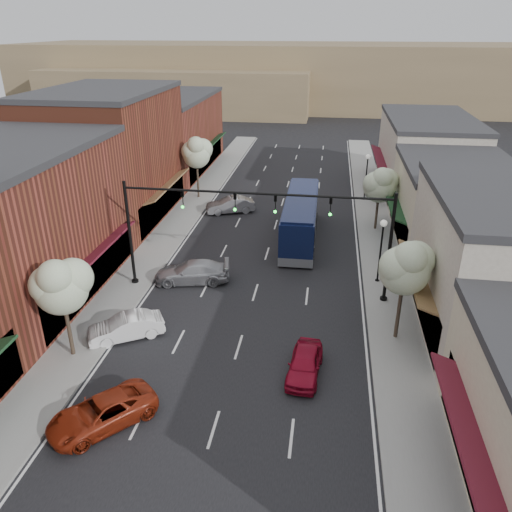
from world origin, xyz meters
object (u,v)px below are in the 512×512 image
at_px(tree_right_near, 406,266).
at_px(lamp_post_near, 382,241).
at_px(tree_right_far, 380,184).
at_px(coach_bus, 301,218).
at_px(tree_left_near, 61,284).
at_px(red_hatchback, 305,364).
at_px(parked_car_a, 102,412).
at_px(parked_car_b, 126,327).
at_px(tree_left_far, 197,152).
at_px(signal_mast_right, 350,230).
at_px(signal_mast_left, 165,220).
at_px(parked_car_c, 192,272).
at_px(parked_car_e, 230,205).
at_px(lamp_post_far, 367,169).

distance_m(tree_right_near, lamp_post_near, 6.74).
height_order(tree_right_far, coach_bus, tree_right_far).
xyz_separation_m(tree_right_near, tree_left_near, (-16.60, -4.00, -0.23)).
bearing_deg(red_hatchback, tree_left_near, -173.53).
relative_size(tree_left_near, red_hatchback, 1.51).
distance_m(coach_bus, parked_car_a, 22.70).
relative_size(coach_bus, parked_car_b, 2.78).
relative_size(tree_left_far, lamp_post_near, 1.38).
relative_size(signal_mast_right, signal_mast_left, 1.00).
xyz_separation_m(signal_mast_left, coach_bus, (7.86, 9.20, -2.83)).
height_order(tree_left_far, parked_car_b, tree_left_far).
bearing_deg(parked_car_c, red_hatchback, 31.52).
distance_m(tree_left_far, parked_car_e, 6.50).
bearing_deg(tree_right_near, tree_left_near, -166.45).
distance_m(tree_left_near, tree_left_far, 26.00).
bearing_deg(tree_left_far, parked_car_e, -42.70).
relative_size(red_hatchback, parked_car_a, 0.82).
distance_m(tree_left_near, parked_car_c, 10.34).
relative_size(tree_right_near, tree_right_far, 1.10).
distance_m(lamp_post_near, parked_car_b, 16.55).
relative_size(signal_mast_right, tree_right_near, 1.38).
height_order(tree_left_far, lamp_post_far, tree_left_far).
xyz_separation_m(tree_right_far, parked_car_a, (-13.07, -24.32, -3.35)).
relative_size(signal_mast_right, lamp_post_near, 1.85).
bearing_deg(tree_left_near, signal_mast_right, 30.14).
height_order(tree_left_near, tree_left_far, tree_left_far).
relative_size(parked_car_b, parked_car_c, 0.82).
height_order(signal_mast_left, lamp_post_near, signal_mast_left).
xyz_separation_m(tree_left_far, lamp_post_far, (16.05, 2.06, -1.60)).
xyz_separation_m(tree_left_near, red_hatchback, (11.84, 0.29, -3.58)).
bearing_deg(parked_car_a, parked_car_b, 145.91).
bearing_deg(parked_car_a, signal_mast_left, 137.00).
relative_size(lamp_post_near, parked_car_e, 1.02).
bearing_deg(parked_car_b, parked_car_c, 134.16).
relative_size(signal_mast_right, coach_bus, 0.73).
distance_m(tree_left_far, lamp_post_far, 16.26).
distance_m(tree_right_near, red_hatchback, 7.14).
bearing_deg(lamp_post_near, tree_right_near, -85.23).
xyz_separation_m(signal_mast_right, tree_right_near, (2.73, -4.05, -0.17)).
distance_m(lamp_post_near, parked_car_c, 12.47).
relative_size(tree_left_near, parked_car_e, 1.31).
distance_m(coach_bus, red_hatchback, 17.05).
bearing_deg(tree_right_near, parked_car_a, -147.51).
bearing_deg(tree_right_far, tree_left_near, -129.69).
xyz_separation_m(tree_right_near, tree_right_far, (0.00, 16.00, -0.46)).
xyz_separation_m(signal_mast_left, red_hatchback, (9.21, -7.76, -3.98)).
xyz_separation_m(signal_mast_right, tree_left_near, (-13.87, -8.05, -0.40)).
relative_size(signal_mast_left, tree_left_far, 1.34).
bearing_deg(tree_right_near, red_hatchback, -142.07).
xyz_separation_m(tree_right_far, parked_car_c, (-12.69, -11.09, -3.28)).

